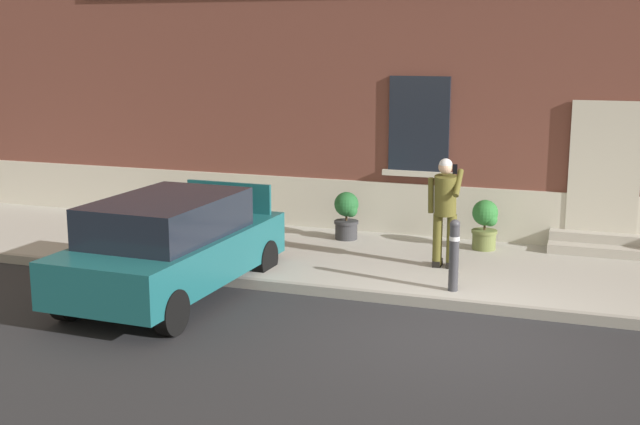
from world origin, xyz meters
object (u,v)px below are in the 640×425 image
(planter_olive, at_px, (485,223))
(hatchback_car_teal, at_px, (173,245))
(bollard_near_person, at_px, (454,253))
(planter_cream, at_px, (223,205))
(person_on_phone, at_px, (445,206))
(bollard_far_left, at_px, (187,230))
(planter_charcoal, at_px, (347,214))

(planter_olive, bearing_deg, hatchback_car_teal, -136.16)
(bollard_near_person, height_order, planter_cream, bollard_near_person)
(person_on_phone, bearing_deg, bollard_near_person, -87.12)
(person_on_phone, height_order, planter_cream, person_on_phone)
(person_on_phone, relative_size, planter_cream, 2.03)
(planter_cream, bearing_deg, planter_olive, 0.54)
(planter_cream, bearing_deg, bollard_far_left, -76.80)
(bollard_far_left, height_order, person_on_phone, person_on_phone)
(hatchback_car_teal, bearing_deg, planter_cream, 105.08)
(hatchback_car_teal, xyz_separation_m, bollard_near_person, (3.86, 1.19, -0.08))
(hatchback_car_teal, height_order, person_on_phone, person_on_phone)
(planter_olive, bearing_deg, bollard_near_person, -91.44)
(bollard_far_left, xyz_separation_m, planter_olive, (4.33, 2.57, -0.11))
(bollard_near_person, height_order, bollard_far_left, same)
(planter_charcoal, bearing_deg, bollard_far_left, -126.69)
(person_on_phone, bearing_deg, hatchback_car_teal, -160.86)
(bollard_near_person, xyz_separation_m, person_on_phone, (-0.37, 1.16, 0.44))
(planter_cream, height_order, planter_olive, same)
(bollard_near_person, xyz_separation_m, planter_charcoal, (-2.40, 2.51, -0.11))
(hatchback_car_teal, height_order, planter_cream, hatchback_car_teal)
(person_on_phone, height_order, planter_olive, person_on_phone)
(bollard_near_person, relative_size, planter_olive, 1.22)
(hatchback_car_teal, height_order, bollard_far_left, hatchback_car_teal)
(hatchback_car_teal, bearing_deg, planter_charcoal, 68.46)
(bollard_near_person, relative_size, person_on_phone, 0.60)
(bollard_near_person, bearing_deg, hatchback_car_teal, -162.85)
(planter_charcoal, xyz_separation_m, planter_olive, (2.46, 0.07, 0.00))
(bollard_near_person, distance_m, planter_cream, 5.48)
(hatchback_car_teal, xyz_separation_m, person_on_phone, (3.49, 2.35, 0.36))
(person_on_phone, relative_size, planter_olive, 2.03)
(person_on_phone, relative_size, planter_charcoal, 2.03)
(bollard_far_left, bearing_deg, hatchback_car_teal, -71.03)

